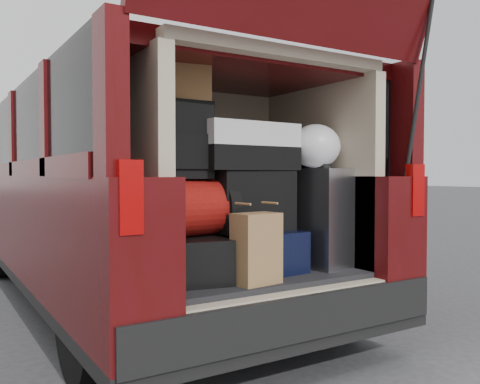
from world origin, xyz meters
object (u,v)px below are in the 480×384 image
(red_duffel, at_px, (188,208))
(black_soft_case, at_px, (248,200))
(backpack, at_px, (183,140))
(black_hardshell, at_px, (180,257))
(twotone_duffel, at_px, (244,147))
(silver_roller, at_px, (316,217))
(kraft_bag, at_px, (256,248))
(navy_hardshell, at_px, (250,250))

(red_duffel, height_order, black_soft_case, black_soft_case)
(red_duffel, relative_size, backpack, 1.15)
(black_hardshell, distance_m, twotone_duffel, 0.72)
(black_soft_case, height_order, twotone_duffel, twotone_duffel)
(black_hardshell, relative_size, silver_roller, 0.97)
(silver_roller, xyz_separation_m, backpack, (-0.86, 0.07, 0.44))
(black_hardshell, bearing_deg, red_duffel, -36.89)
(kraft_bag, relative_size, twotone_duffel, 0.61)
(black_soft_case, bearing_deg, backpack, -179.92)
(silver_roller, relative_size, kraft_bag, 1.64)
(kraft_bag, bearing_deg, silver_roller, 13.90)
(silver_roller, relative_size, backpack, 1.46)
(backpack, bearing_deg, silver_roller, -5.69)
(silver_roller, distance_m, twotone_duffel, 0.63)
(navy_hardshell, height_order, kraft_bag, kraft_bag)
(black_hardshell, relative_size, twotone_duffel, 0.97)
(kraft_bag, height_order, black_soft_case, black_soft_case)
(navy_hardshell, bearing_deg, kraft_bag, -123.79)
(black_hardshell, bearing_deg, black_soft_case, 9.49)
(black_hardshell, distance_m, black_soft_case, 0.52)
(navy_hardshell, bearing_deg, silver_roller, -18.17)
(black_soft_case, bearing_deg, black_hardshell, 176.30)
(black_hardshell, distance_m, red_duffel, 0.27)
(navy_hardshell, xyz_separation_m, black_soft_case, (-0.02, -0.01, 0.29))
(silver_roller, bearing_deg, navy_hardshell, 157.62)
(red_duffel, bearing_deg, black_soft_case, -2.51)
(black_hardshell, bearing_deg, navy_hardshell, 10.52)
(black_soft_case, relative_size, backpack, 1.19)
(silver_roller, bearing_deg, black_soft_case, 159.11)
(silver_roller, xyz_separation_m, black_soft_case, (-0.43, 0.08, 0.11))
(kraft_bag, relative_size, red_duffel, 0.77)
(backpack, bearing_deg, twotone_duffel, 0.83)
(navy_hardshell, distance_m, silver_roller, 0.46)
(black_hardshell, bearing_deg, twotone_duffel, 8.80)
(silver_roller, relative_size, red_duffel, 1.27)
(navy_hardshell, xyz_separation_m, twotone_duffel, (-0.05, -0.01, 0.60))
(black_hardshell, distance_m, backpack, 0.63)
(black_hardshell, xyz_separation_m, navy_hardshell, (0.45, -0.00, 0.00))
(red_duffel, bearing_deg, backpack, 161.83)
(silver_roller, distance_m, black_soft_case, 0.46)
(black_hardshell, relative_size, kraft_bag, 1.59)
(kraft_bag, bearing_deg, black_soft_case, 57.04)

